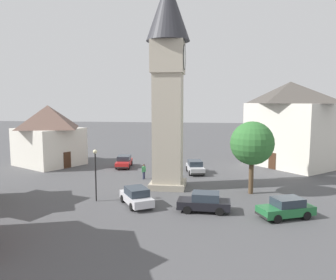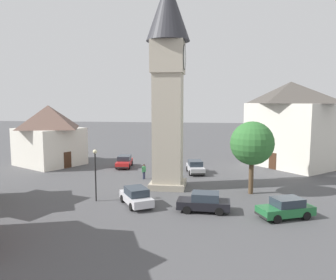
# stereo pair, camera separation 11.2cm
# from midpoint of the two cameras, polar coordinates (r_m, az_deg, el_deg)

# --- Properties ---
(ground_plane) EXTENTS (200.00, 200.00, 0.00)m
(ground_plane) POSITION_cam_midpoint_polar(r_m,az_deg,el_deg) (33.54, -0.10, -8.17)
(ground_plane) COLOR #4C4C4F
(clock_tower) EXTENTS (4.20, 4.20, 20.44)m
(clock_tower) POSITION_cam_midpoint_polar(r_m,az_deg,el_deg) (32.57, -0.10, 12.57)
(clock_tower) COLOR #A59C89
(clock_tower) RESTS_ON ground
(car_blue_kerb) EXTENTS (3.19, 4.46, 1.53)m
(car_blue_kerb) POSITION_cam_midpoint_polar(r_m,az_deg,el_deg) (26.40, 19.65, -11.00)
(car_blue_kerb) COLOR #236B38
(car_blue_kerb) RESTS_ON ground
(car_silver_kerb) EXTENTS (4.29, 2.14, 1.53)m
(car_silver_kerb) POSITION_cam_midpoint_polar(r_m,az_deg,el_deg) (43.54, -7.69, -3.72)
(car_silver_kerb) COLOR red
(car_silver_kerb) RESTS_ON ground
(car_red_corner) EXTENTS (4.39, 2.51, 1.53)m
(car_red_corner) POSITION_cam_midpoint_polar(r_m,az_deg,el_deg) (39.83, 4.65, -4.66)
(car_red_corner) COLOR silver
(car_red_corner) RESTS_ON ground
(car_white_side) EXTENTS (4.39, 3.63, 1.53)m
(car_white_side) POSITION_cam_midpoint_polar(r_m,az_deg,el_deg) (27.90, -5.63, -9.67)
(car_white_side) COLOR silver
(car_white_side) RESTS_ON ground
(car_black_far) EXTENTS (1.90, 4.17, 1.53)m
(car_black_far) POSITION_cam_midpoint_polar(r_m,az_deg,el_deg) (26.44, 6.17, -10.61)
(car_black_far) COLOR black
(car_black_far) RESTS_ON ground
(pedestrian) EXTENTS (0.46, 0.40, 1.69)m
(pedestrian) POSITION_cam_midpoint_polar(r_m,az_deg,el_deg) (36.78, -4.29, -5.23)
(pedestrian) COLOR #2D3351
(pedestrian) RESTS_ON ground
(tree) EXTENTS (4.04, 4.04, 6.79)m
(tree) POSITION_cam_midpoint_polar(r_m,az_deg,el_deg) (31.35, 14.25, -0.58)
(tree) COLOR brown
(tree) RESTS_ON ground
(building_terrace_right) EXTENTS (10.15, 10.48, 8.08)m
(building_terrace_right) POSITION_cam_midpoint_polar(r_m,az_deg,el_deg) (47.34, -20.02, 0.90)
(building_terrace_right) COLOR silver
(building_terrace_right) RESTS_ON ground
(building_corner_back) EXTENTS (12.37, 12.01, 11.13)m
(building_corner_back) POSITION_cam_midpoint_polar(r_m,az_deg,el_deg) (46.01, 20.13, 2.65)
(building_corner_back) COLOR silver
(building_corner_back) RESTS_ON ground
(lamp_post) EXTENTS (0.36, 0.36, 4.52)m
(lamp_post) POSITION_cam_midpoint_polar(r_m,az_deg,el_deg) (29.00, -12.56, -4.47)
(lamp_post) COLOR black
(lamp_post) RESTS_ON ground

